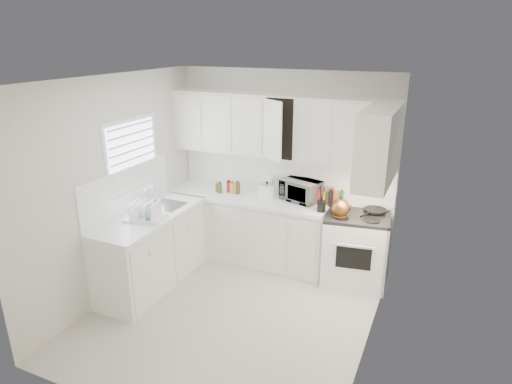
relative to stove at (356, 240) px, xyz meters
The scene contains 35 objects.
floor 1.79m from the stove, 130.77° to the right, with size 3.20×3.20×0.00m, color beige.
ceiling 2.62m from the stove, 130.77° to the right, with size 3.20×3.20×0.00m, color white.
wall_back 1.35m from the stove, 163.80° to the left, with size 3.00×3.00×0.00m, color silver.
wall_front 3.16m from the stove, 110.96° to the right, with size 3.00×3.00×0.00m, color silver.
wall_left 2.99m from the stove, 153.83° to the right, with size 3.20×3.20×0.00m, color silver.
wall_right 1.52m from the stove, 72.77° to the right, with size 3.20×3.20×0.00m, color silver.
window_blinds 2.91m from the stove, 160.21° to the right, with size 0.06×0.96×1.06m, color white, non-canonical shape.
lower_cabinets_back 1.50m from the stove, behind, with size 2.22×0.60×0.90m, color silver, non-canonical shape.
lower_cabinets_left 2.55m from the stove, 154.89° to the right, with size 0.60×1.60×0.90m, color silver, non-canonical shape.
countertop_back 1.53m from the stove, behind, with size 2.24×0.64×0.05m, color white.
countertop_left 2.56m from the stove, 154.79° to the right, with size 0.64×1.62×0.05m, color white.
backsplash_back 1.31m from the stove, 164.28° to the left, with size 2.98×0.02×0.55m, color white.
backsplash_left 2.88m from the stove, 157.40° to the right, with size 0.02×1.60×0.55m, color white.
upper_cabinets_back 1.44m from the stove, behind, with size 3.00×0.33×0.80m, color silver, non-canonical shape.
upper_cabinets_right 1.04m from the stove, 63.24° to the right, with size 0.33×0.90×0.80m, color silver, non-canonical shape.
sink 2.45m from the stove, 162.35° to the right, with size 0.42×0.38×0.30m, color gray, non-canonical shape.
stove is the anchor object (origin of this frame).
tea_kettle 0.53m from the stove, 138.37° to the right, with size 0.28×0.23×0.25m, color olive, non-canonical shape.
frying_pan 0.45m from the stove, 41.63° to the left, with size 0.28×0.47×0.04m, color black, non-canonical shape.
microwave 0.95m from the stove, 169.90° to the left, with size 0.49×0.27×0.33m, color gray.
rice_cooker 1.32m from the stove, behind, with size 0.22×0.22×0.22m, color white, non-canonical shape.
paper_towel 1.34m from the stove, behind, with size 0.12×0.12×0.27m, color white.
utensil_crock 0.69m from the stove, 162.37° to the right, with size 0.11×0.11×0.34m, color black, non-canonical shape.
dish_rack 2.60m from the stove, 151.72° to the right, with size 0.44×0.33×0.24m, color white, non-canonical shape.
spice_left_0 2.00m from the stove, behind, with size 0.06×0.06×0.13m, color brown.
spice_left_1 1.93m from the stove, behind, with size 0.06×0.06×0.13m, color #256622.
spice_left_2 1.86m from the stove, behind, with size 0.06×0.06×0.13m, color red.
spice_left_3 1.78m from the stove, behind, with size 0.06×0.06×0.13m, color gold.
spice_left_4 1.71m from the stove, behind, with size 0.06×0.06×0.13m, color #4F3F16.
sauce_right_0 0.72m from the stove, 160.97° to the left, with size 0.06×0.06×0.19m, color red.
sauce_right_1 0.66m from the stove, 165.57° to the left, with size 0.06×0.06×0.19m, color gold.
sauce_right_2 0.64m from the stove, 156.41° to the left, with size 0.06×0.06×0.19m, color #4F3F16.
sauce_right_3 0.59m from the stove, 161.41° to the left, with size 0.06×0.06×0.19m, color black.
sauce_right_4 0.57m from the stove, 149.24° to the left, with size 0.06×0.06×0.19m, color brown.
sauce_right_5 0.53m from the stove, 154.12° to the left, with size 0.06×0.06×0.19m, color #256622.
Camera 1 is at (2.01, -3.80, 2.99)m, focal length 31.06 mm.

